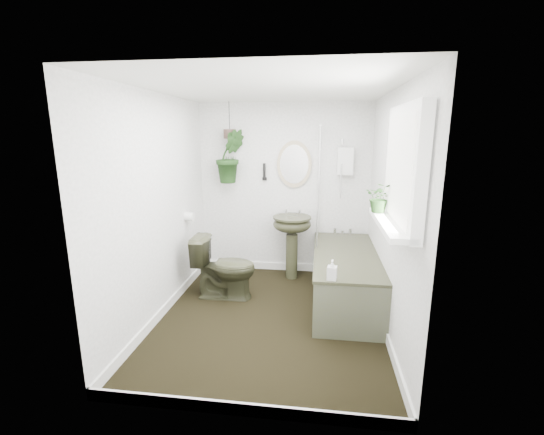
# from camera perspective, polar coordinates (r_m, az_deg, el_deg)

# --- Properties ---
(floor) EXTENTS (2.30, 2.80, 0.02)m
(floor) POSITION_cam_1_polar(r_m,az_deg,el_deg) (3.99, -0.29, -15.48)
(floor) COLOR black
(floor) RESTS_ON ground
(ceiling) EXTENTS (2.30, 2.80, 0.02)m
(ceiling) POSITION_cam_1_polar(r_m,az_deg,el_deg) (3.54, -0.34, 19.74)
(ceiling) COLOR white
(ceiling) RESTS_ON ground
(wall_back) EXTENTS (2.30, 0.02, 2.30)m
(wall_back) POSITION_cam_1_polar(r_m,az_deg,el_deg) (4.97, 1.90, 4.37)
(wall_back) COLOR white
(wall_back) RESTS_ON ground
(wall_front) EXTENTS (2.30, 0.02, 2.30)m
(wall_front) POSITION_cam_1_polar(r_m,az_deg,el_deg) (2.25, -5.22, -6.38)
(wall_front) COLOR white
(wall_front) RESTS_ON ground
(wall_left) EXTENTS (0.02, 2.80, 2.30)m
(wall_left) POSITION_cam_1_polar(r_m,az_deg,el_deg) (3.92, -17.38, 1.43)
(wall_left) COLOR white
(wall_left) RESTS_ON ground
(wall_right) EXTENTS (0.02, 2.80, 2.30)m
(wall_right) POSITION_cam_1_polar(r_m,az_deg,el_deg) (3.62, 18.19, 0.47)
(wall_right) COLOR white
(wall_right) RESTS_ON ground
(skirting) EXTENTS (2.30, 2.80, 0.10)m
(skirting) POSITION_cam_1_polar(r_m,az_deg,el_deg) (3.97, -0.29, -14.72)
(skirting) COLOR white
(skirting) RESTS_ON floor
(bathtub) EXTENTS (0.72, 1.72, 0.58)m
(bathtub) POSITION_cam_1_polar(r_m,az_deg,el_deg) (4.30, 11.39, -9.18)
(bathtub) COLOR #30311F
(bathtub) RESTS_ON floor
(bath_screen) EXTENTS (0.04, 0.72, 1.40)m
(bath_screen) POSITION_cam_1_polar(r_m,az_deg,el_deg) (4.51, 7.36, 5.06)
(bath_screen) COLOR silver
(bath_screen) RESTS_ON bathtub
(shower_box) EXTENTS (0.20, 0.10, 0.35)m
(shower_box) POSITION_cam_1_polar(r_m,az_deg,el_deg) (4.84, 11.43, 8.66)
(shower_box) COLOR white
(shower_box) RESTS_ON wall_back
(oval_mirror) EXTENTS (0.46, 0.03, 0.62)m
(oval_mirror) POSITION_cam_1_polar(r_m,az_deg,el_deg) (4.88, 3.50, 8.33)
(oval_mirror) COLOR tan
(oval_mirror) RESTS_ON wall_back
(wall_sconce) EXTENTS (0.04, 0.04, 0.22)m
(wall_sconce) POSITION_cam_1_polar(r_m,az_deg,el_deg) (4.92, -1.21, 7.22)
(wall_sconce) COLOR black
(wall_sconce) RESTS_ON wall_back
(toilet_roll_holder) EXTENTS (0.11, 0.11, 0.11)m
(toilet_roll_holder) POSITION_cam_1_polar(r_m,az_deg,el_deg) (4.58, -12.87, 0.11)
(toilet_roll_holder) COLOR white
(toilet_roll_holder) RESTS_ON wall_left
(window_recess) EXTENTS (0.08, 1.00, 0.90)m
(window_recess) POSITION_cam_1_polar(r_m,az_deg,el_deg) (2.86, 20.02, 7.31)
(window_recess) COLOR white
(window_recess) RESTS_ON wall_right
(window_sill) EXTENTS (0.18, 1.00, 0.04)m
(window_sill) POSITION_cam_1_polar(r_m,az_deg,el_deg) (2.91, 18.04, -0.86)
(window_sill) COLOR white
(window_sill) RESTS_ON wall_right
(window_blinds) EXTENTS (0.01, 0.86, 0.76)m
(window_blinds) POSITION_cam_1_polar(r_m,az_deg,el_deg) (2.85, 19.13, 7.36)
(window_blinds) COLOR white
(window_blinds) RESTS_ON wall_right
(toilet) EXTENTS (0.73, 0.42, 0.74)m
(toilet) POSITION_cam_1_polar(r_m,az_deg,el_deg) (4.34, -7.45, -7.71)
(toilet) COLOR #30311F
(toilet) RESTS_ON floor
(pedestal_sink) EXTENTS (0.56, 0.50, 0.85)m
(pedestal_sink) POSITION_cam_1_polar(r_m,az_deg,el_deg) (4.84, 3.12, -4.69)
(pedestal_sink) COLOR #30311F
(pedestal_sink) RESTS_ON floor
(sill_plant) EXTENTS (0.27, 0.24, 0.25)m
(sill_plant) POSITION_cam_1_polar(r_m,az_deg,el_deg) (3.16, 16.60, 3.03)
(sill_plant) COLOR black
(sill_plant) RESTS_ON window_sill
(hanging_plant) EXTENTS (0.47, 0.43, 0.70)m
(hanging_plant) POSITION_cam_1_polar(r_m,az_deg,el_deg) (4.88, -6.57, 9.51)
(hanging_plant) COLOR black
(hanging_plant) RESTS_ON ceiling
(soap_bottle) EXTENTS (0.10, 0.10, 0.19)m
(soap_bottle) POSITION_cam_1_polar(r_m,az_deg,el_deg) (3.42, 9.40, -8.10)
(soap_bottle) COLOR black
(soap_bottle) RESTS_ON bathtub
(hanging_pot) EXTENTS (0.16, 0.16, 0.12)m
(hanging_pot) POSITION_cam_1_polar(r_m,az_deg,el_deg) (4.87, -6.66, 12.89)
(hanging_pot) COLOR #46322B
(hanging_pot) RESTS_ON ceiling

